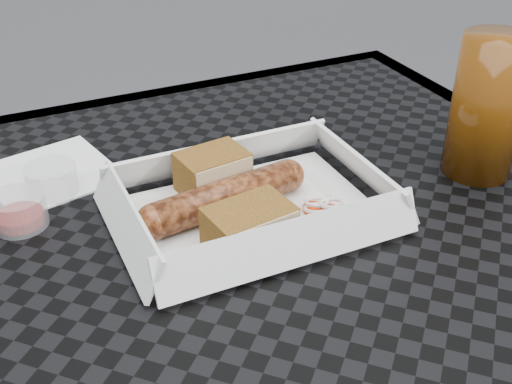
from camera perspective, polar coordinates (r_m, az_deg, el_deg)
patio_table at (r=0.58m, az=-0.78°, el=-12.86°), size 0.80×0.80×0.74m
food_tray at (r=0.60m, az=-0.41°, el=-1.81°), size 0.22×0.15×0.00m
bratwurst at (r=0.59m, az=-2.81°, el=-0.47°), size 0.17×0.05×0.03m
bread_near at (r=0.62m, az=-3.88°, el=1.80°), size 0.07×0.05×0.04m
bread_far at (r=0.55m, az=-0.60°, el=-3.06°), size 0.08×0.06×0.04m
veg_garnish at (r=0.60m, az=5.61°, el=-1.72°), size 0.03×0.03×0.00m
napkin at (r=0.69m, az=-17.77°, el=1.57°), size 0.14×0.14×0.00m
condiment_cup_sauce at (r=0.62m, az=-20.36°, el=-1.58°), size 0.05×0.05×0.03m
condiment_cup_empty at (r=0.65m, az=-17.71°, el=1.03°), size 0.05×0.05×0.03m
drink_glass at (r=0.68m, az=19.87°, el=7.11°), size 0.07×0.07×0.14m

